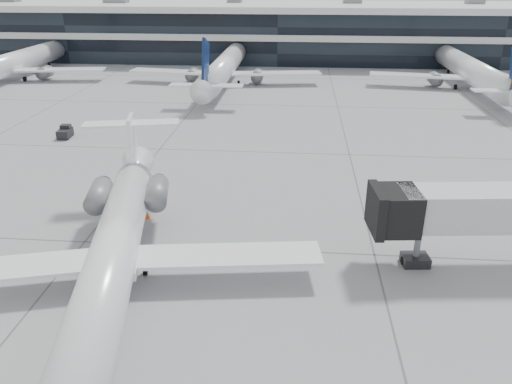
# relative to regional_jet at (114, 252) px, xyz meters

# --- Properties ---
(ground) EXTENTS (220.00, 220.00, 0.00)m
(ground) POSITION_rel_regional_jet_xyz_m (5.82, 5.07, -2.43)
(ground) COLOR gray
(ground) RESTS_ON ground
(terminal) EXTENTS (170.00, 22.00, 10.00)m
(terminal) POSITION_rel_regional_jet_xyz_m (5.82, 87.07, 2.57)
(terminal) COLOR black
(terminal) RESTS_ON ground
(bg_jet_left) EXTENTS (32.00, 40.00, 9.60)m
(bg_jet_left) POSITION_rel_regional_jet_xyz_m (-39.18, 60.07, -2.43)
(bg_jet_left) COLOR white
(bg_jet_left) RESTS_ON ground
(bg_jet_center) EXTENTS (32.00, 40.00, 9.60)m
(bg_jet_center) POSITION_rel_regional_jet_xyz_m (-2.18, 60.07, -2.43)
(bg_jet_center) COLOR white
(bg_jet_center) RESTS_ON ground
(bg_jet_right) EXTENTS (32.00, 40.00, 9.60)m
(bg_jet_right) POSITION_rel_regional_jet_xyz_m (37.82, 60.07, -2.43)
(bg_jet_right) COLOR white
(bg_jet_right) RESTS_ON ground
(regional_jet) EXTENTS (24.57, 30.62, 7.11)m
(regional_jet) POSITION_rel_regional_jet_xyz_m (0.00, 0.00, 0.00)
(regional_jet) COLOR white
(regional_jet) RESTS_ON ground
(traffic_cone) EXTENTS (0.44, 0.44, 0.54)m
(traffic_cone) POSITION_rel_regional_jet_xyz_m (-0.82, 9.07, -2.17)
(traffic_cone) COLOR #FB4E0D
(traffic_cone) RESTS_ON ground
(far_tug) EXTENTS (1.48, 2.28, 1.38)m
(far_tug) POSITION_rel_regional_jet_xyz_m (-15.94, 28.15, -1.81)
(far_tug) COLOR black
(far_tug) RESTS_ON ground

